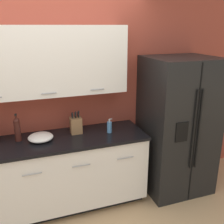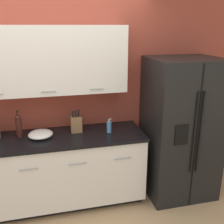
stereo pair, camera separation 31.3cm
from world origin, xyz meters
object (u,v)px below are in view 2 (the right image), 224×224
Objects in this scene: wine_bottle at (19,125)px; mixing_bowl at (41,134)px; refrigerator at (180,128)px; knife_block at (76,124)px; soap_dispenser at (109,127)px.

wine_bottle is 0.27m from mixing_bowl.
refrigerator is 6.37× the size of knife_block.
soap_dispenser is at bearing -2.75° from mixing_bowl.
refrigerator is 10.18× the size of soap_dispenser.
mixing_bowl is (-1.73, 0.08, 0.06)m from refrigerator.
mixing_bowl is at bearing 177.25° from refrigerator.
soap_dispenser is (-0.93, 0.04, 0.09)m from refrigerator.
soap_dispenser is (0.38, -0.12, -0.03)m from knife_block.
knife_block is 1.60× the size of soap_dispenser.
refrigerator is 5.60× the size of wine_bottle.
knife_block is (-1.31, 0.16, 0.12)m from refrigerator.
knife_block is 0.66m from wine_bottle.
refrigerator is at bearing -2.75° from soap_dispenser.
soap_dispenser is at bearing 177.25° from refrigerator.
refrigerator reaches higher than mixing_bowl.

